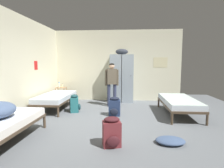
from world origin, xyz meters
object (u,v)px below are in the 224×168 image
at_px(locker_bank, 122,77).
at_px(shelf_unit, 61,93).
at_px(bed_right, 179,102).
at_px(backpack_maroon, 112,132).
at_px(bed_left_rear, 56,97).
at_px(backpack_navy, 115,107).
at_px(backpack_teal, 75,104).
at_px(person_traveler, 112,81).
at_px(clothes_pile_denim, 170,141).
at_px(water_bottle, 59,85).
at_px(lotion_bottle, 62,86).

bearing_deg(locker_bank, shelf_unit, -176.80).
xyz_separation_m(bed_right, backpack_maroon, (-1.81, -2.20, -0.12)).
height_order(shelf_unit, backpack_maroon, shelf_unit).
distance_m(bed_right, backpack_maroon, 2.85).
relative_size(locker_bank, bed_left_rear, 1.09).
bearing_deg(backpack_navy, backpack_teal, 165.82).
bearing_deg(person_traveler, bed_left_rear, -164.94).
distance_m(backpack_teal, clothes_pile_denim, 3.21).
relative_size(bed_right, backpack_maroon, 3.45).
distance_m(water_bottle, clothes_pile_denim, 5.04).
bearing_deg(bed_right, lotion_bottle, 159.66).
bearing_deg(backpack_maroon, clothes_pile_denim, 9.78).
height_order(shelf_unit, person_traveler, person_traveler).
bearing_deg(shelf_unit, lotion_bottle, -29.74).
bearing_deg(person_traveler, bed_right, -23.41).
bearing_deg(shelf_unit, bed_right, -20.52).
height_order(bed_left_rear, person_traveler, person_traveler).
bearing_deg(backpack_maroon, shelf_unit, 121.84).
height_order(shelf_unit, backpack_navy, shelf_unit).
xyz_separation_m(locker_bank, backpack_maroon, (-0.08, -3.88, -0.71)).
xyz_separation_m(bed_right, person_traveler, (-2.06, 0.89, 0.54)).
bearing_deg(shelf_unit, water_bottle, 165.96).
relative_size(locker_bank, shelf_unit, 3.63).
bearing_deg(bed_left_rear, backpack_teal, -24.42).
distance_m(backpack_navy, backpack_maroon, 1.94).
bearing_deg(person_traveler, backpack_maroon, -85.45).
relative_size(lotion_bottle, backpack_maroon, 0.28).
height_order(lotion_bottle, clothes_pile_denim, lotion_bottle).
xyz_separation_m(person_traveler, backpack_navy, (0.17, -1.15, -0.66)).
relative_size(person_traveler, clothes_pile_denim, 2.76).
relative_size(bed_right, water_bottle, 9.03).
xyz_separation_m(bed_left_rear, backpack_maroon, (2.08, -2.60, -0.12)).
relative_size(shelf_unit, person_traveler, 0.37).
xyz_separation_m(bed_left_rear, water_bottle, (-0.33, 1.17, 0.28)).
distance_m(shelf_unit, bed_right, 4.42).
distance_m(bed_left_rear, lotion_bottle, 1.15).
relative_size(locker_bank, lotion_bottle, 13.59).
height_order(bed_right, backpack_navy, backpack_navy).
bearing_deg(lotion_bottle, water_bottle, 158.20).
xyz_separation_m(shelf_unit, water_bottle, (-0.08, 0.02, 0.32)).
relative_size(person_traveler, backpack_navy, 2.77).
distance_m(person_traveler, backpack_teal, 1.52).
xyz_separation_m(bed_left_rear, backpack_navy, (2.00, -0.65, -0.12)).
bearing_deg(clothes_pile_denim, backpack_navy, 123.75).
relative_size(locker_bank, clothes_pile_denim, 3.76).
relative_size(backpack_teal, backpack_maroon, 1.00).
xyz_separation_m(water_bottle, clothes_pile_denim, (3.50, -3.58, -0.61)).
height_order(bed_right, water_bottle, water_bottle).
height_order(shelf_unit, backpack_teal, shelf_unit).
bearing_deg(bed_left_rear, lotion_bottle, 99.21).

